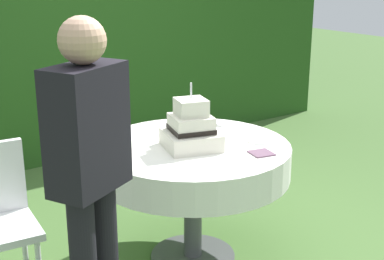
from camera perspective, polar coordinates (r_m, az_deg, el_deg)
The scene contains 8 objects.
ground_plane at distance 3.58m, azimuth 0.09°, elevation -13.07°, with size 20.00×20.00×0.00m, color #476B33.
foliage_hedge at distance 5.22m, azimuth -14.88°, elevation 9.78°, with size 6.45×0.44×2.37m, color #234C19.
cake_table at distance 3.30m, azimuth 0.09°, elevation -3.29°, with size 1.17×1.17×0.76m.
wedding_cake at distance 3.18m, azimuth -0.03°, elevation 0.08°, with size 0.38×0.37×0.39m.
serving_plate_near at distance 3.66m, azimuth 3.48°, elevation 0.60°, with size 0.11×0.11×0.01m, color white.
serving_plate_far at distance 3.33m, azimuth 6.95°, elevation -1.17°, with size 0.12×0.12×0.01m, color white.
napkin_stack at distance 3.14m, azimuth 7.24°, elevation -2.41°, with size 0.12×0.12×0.01m, color #6B4C60.
standing_person at distance 2.42m, azimuth -10.60°, elevation -4.32°, with size 0.41×0.34×1.60m.
Camera 1 is at (-1.77, -2.54, 1.80)m, focal length 51.17 mm.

